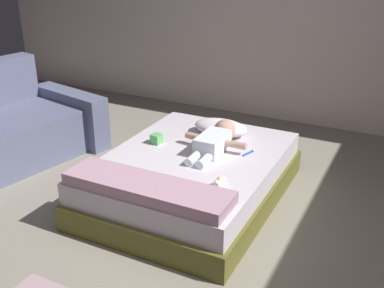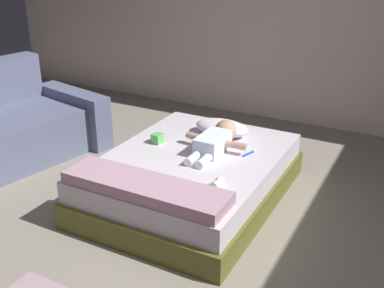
{
  "view_description": "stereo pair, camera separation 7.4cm",
  "coord_description": "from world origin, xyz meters",
  "px_view_note": "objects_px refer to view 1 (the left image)",
  "views": [
    {
      "loc": [
        1.23,
        -2.02,
        1.89
      ],
      "look_at": [
        -0.25,
        0.9,
        0.47
      ],
      "focal_mm": 43.82,
      "sensor_mm": 36.0,
      "label": 1
    },
    {
      "loc": [
        1.29,
        -1.99,
        1.89
      ],
      "look_at": [
        -0.25,
        0.9,
        0.47
      ],
      "focal_mm": 43.82,
      "sensor_mm": 36.0,
      "label": 2
    }
  ],
  "objects_px": {
    "pillow": "(221,127)",
    "baby_bottle": "(219,182)",
    "baby": "(216,140)",
    "toothbrush": "(249,153)",
    "bed": "(192,177)",
    "toy_block": "(156,139)"
  },
  "relations": [
    {
      "from": "pillow",
      "to": "baby_bottle",
      "type": "height_order",
      "value": "pillow"
    },
    {
      "from": "baby",
      "to": "toothbrush",
      "type": "bearing_deg",
      "value": 5.31
    },
    {
      "from": "pillow",
      "to": "baby",
      "type": "distance_m",
      "value": 0.3
    },
    {
      "from": "pillow",
      "to": "toothbrush",
      "type": "bearing_deg",
      "value": -35.99
    },
    {
      "from": "bed",
      "to": "toothbrush",
      "type": "xyz_separation_m",
      "value": [
        0.38,
        0.24,
        0.2
      ]
    },
    {
      "from": "pillow",
      "to": "toy_block",
      "type": "height_order",
      "value": "pillow"
    },
    {
      "from": "toy_block",
      "to": "bed",
      "type": "bearing_deg",
      "value": -13.36
    },
    {
      "from": "bed",
      "to": "baby",
      "type": "height_order",
      "value": "baby"
    },
    {
      "from": "baby",
      "to": "baby_bottle",
      "type": "height_order",
      "value": "baby"
    },
    {
      "from": "toothbrush",
      "to": "bed",
      "type": "bearing_deg",
      "value": -147.64
    },
    {
      "from": "pillow",
      "to": "toy_block",
      "type": "xyz_separation_m",
      "value": [
        -0.39,
        -0.41,
        -0.02
      ]
    },
    {
      "from": "toothbrush",
      "to": "toy_block",
      "type": "relative_size",
      "value": 1.55
    },
    {
      "from": "baby",
      "to": "baby_bottle",
      "type": "bearing_deg",
      "value": -63.86
    },
    {
      "from": "baby",
      "to": "bed",
      "type": "bearing_deg",
      "value": -116.05
    },
    {
      "from": "baby",
      "to": "toothbrush",
      "type": "relative_size",
      "value": 4.81
    },
    {
      "from": "toothbrush",
      "to": "baby_bottle",
      "type": "xyz_separation_m",
      "value": [
        -0.0,
        -0.58,
        0.02
      ]
    },
    {
      "from": "bed",
      "to": "toy_block",
      "type": "xyz_separation_m",
      "value": [
        -0.37,
        0.09,
        0.23
      ]
    },
    {
      "from": "bed",
      "to": "baby_bottle",
      "type": "relative_size",
      "value": 14.93
    },
    {
      "from": "bed",
      "to": "toy_block",
      "type": "relative_size",
      "value": 19.08
    },
    {
      "from": "toy_block",
      "to": "baby_bottle",
      "type": "bearing_deg",
      "value": -29.81
    },
    {
      "from": "bed",
      "to": "baby",
      "type": "bearing_deg",
      "value": 63.95
    },
    {
      "from": "baby_bottle",
      "to": "baby",
      "type": "bearing_deg",
      "value": 116.14
    }
  ]
}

